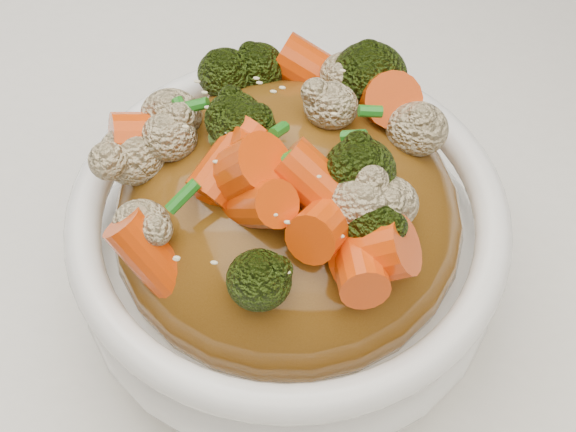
# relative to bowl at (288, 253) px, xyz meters

# --- Properties ---
(tablecloth) EXTENTS (1.20, 0.80, 0.04)m
(tablecloth) POSITION_rel_bowl_xyz_m (-0.02, -0.02, -0.06)
(tablecloth) COLOR white
(tablecloth) RESTS_ON dining_table
(bowl) EXTENTS (0.23, 0.23, 0.08)m
(bowl) POSITION_rel_bowl_xyz_m (0.00, 0.00, 0.00)
(bowl) COLOR white
(bowl) RESTS_ON tablecloth
(sauce_base) EXTENTS (0.19, 0.19, 0.09)m
(sauce_base) POSITION_rel_bowl_xyz_m (0.00, 0.00, 0.03)
(sauce_base) COLOR brown
(sauce_base) RESTS_ON bowl
(carrots) EXTENTS (0.19, 0.19, 0.05)m
(carrots) POSITION_rel_bowl_xyz_m (0.00, 0.00, 0.08)
(carrots) COLOR #DF4307
(carrots) RESTS_ON sauce_base
(broccoli) EXTENTS (0.19, 0.19, 0.04)m
(broccoli) POSITION_rel_bowl_xyz_m (0.00, 0.00, 0.08)
(broccoli) COLOR black
(broccoli) RESTS_ON sauce_base
(cauliflower) EXTENTS (0.19, 0.19, 0.03)m
(cauliflower) POSITION_rel_bowl_xyz_m (0.00, 0.00, 0.08)
(cauliflower) COLOR #CAB78A
(cauliflower) RESTS_ON sauce_base
(scallions) EXTENTS (0.14, 0.14, 0.02)m
(scallions) POSITION_rel_bowl_xyz_m (0.00, 0.00, 0.08)
(scallions) COLOR #1C701A
(scallions) RESTS_ON sauce_base
(sesame_seeds) EXTENTS (0.17, 0.17, 0.01)m
(sesame_seeds) POSITION_rel_bowl_xyz_m (0.00, 0.00, 0.08)
(sesame_seeds) COLOR beige
(sesame_seeds) RESTS_ON sauce_base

